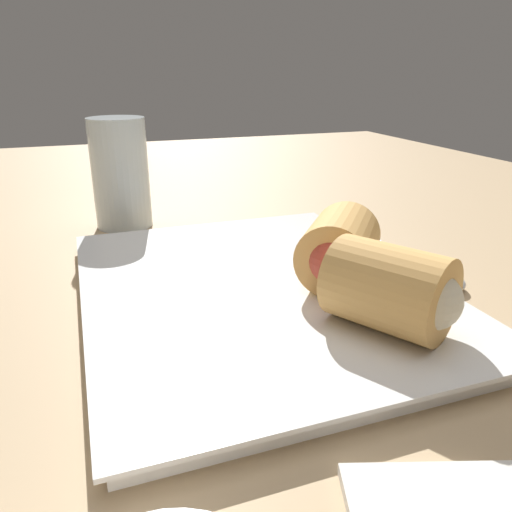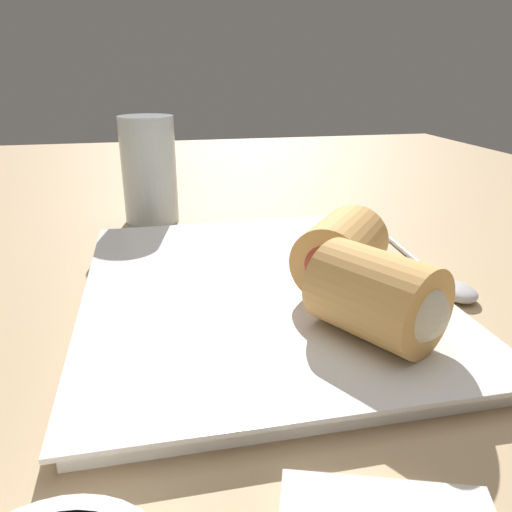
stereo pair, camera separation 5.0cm
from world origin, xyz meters
The scene contains 6 objects.
table_surface centered at (0.00, 0.00, 1.00)cm, with size 180.00×140.00×2.00cm.
serving_plate centered at (-3.53, -2.28, 2.76)cm, with size 33.53×26.49×1.50cm.
roll_front_left centered at (-5.72, -8.28, 6.31)cm, with size 9.25×8.96×5.62cm.
roll_front_right centered at (-13.62, -8.11, 6.31)cm, with size 9.17×8.53×5.62cm.
spoon centered at (-4.34, -18.43, 2.54)cm, with size 19.99×3.03×1.23cm.
drinking_glass centered at (20.44, 5.49, 8.17)cm, with size 6.32×6.32×12.35cm.
Camera 1 is at (-37.68, 9.98, 19.61)cm, focal length 35.00 mm.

